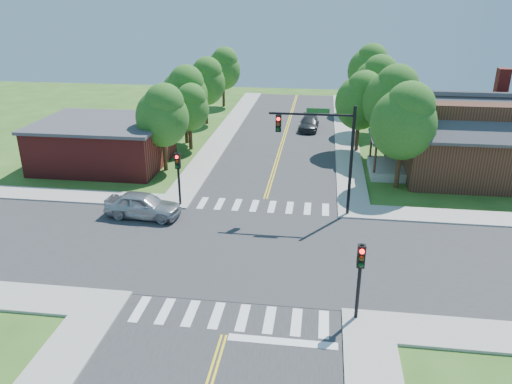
# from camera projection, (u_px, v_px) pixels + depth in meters

# --- Properties ---
(ground) EXTENTS (100.00, 100.00, 0.00)m
(ground) POSITION_uv_depth(u_px,v_px,m) (250.00, 251.00, 28.09)
(ground) COLOR #30571B
(ground) RESTS_ON ground
(road_ns) EXTENTS (10.00, 90.00, 0.04)m
(road_ns) POSITION_uv_depth(u_px,v_px,m) (250.00, 251.00, 28.09)
(road_ns) COLOR #2D2D30
(road_ns) RESTS_ON ground
(road_ew) EXTENTS (90.00, 10.00, 0.04)m
(road_ew) POSITION_uv_depth(u_px,v_px,m) (250.00, 250.00, 28.08)
(road_ew) COLOR #2D2D30
(road_ew) RESTS_ON ground
(intersection_patch) EXTENTS (10.20, 10.20, 0.06)m
(intersection_patch) POSITION_uv_depth(u_px,v_px,m) (250.00, 251.00, 28.09)
(intersection_patch) COLOR #2D2D30
(intersection_patch) RESTS_ON ground
(sidewalk_ne) EXTENTS (40.00, 40.00, 0.14)m
(sidewalk_ne) POSITION_uv_depth(u_px,v_px,m) (470.00, 169.00, 40.61)
(sidewalk_ne) COLOR #9E9B93
(sidewalk_ne) RESTS_ON ground
(sidewalk_nw) EXTENTS (40.00, 40.00, 0.14)m
(sidewalk_nw) POSITION_uv_depth(u_px,v_px,m) (101.00, 153.00, 44.55)
(sidewalk_nw) COLOR #9E9B93
(sidewalk_nw) RESTS_ON ground
(crosswalk_north) EXTENTS (8.85, 2.00, 0.01)m
(crosswalk_north) POSITION_uv_depth(u_px,v_px,m) (263.00, 206.00, 33.77)
(crosswalk_north) COLOR white
(crosswalk_north) RESTS_ON ground
(crosswalk_south) EXTENTS (8.85, 2.00, 0.01)m
(crosswalk_south) POSITION_uv_depth(u_px,v_px,m) (230.00, 316.00, 22.39)
(crosswalk_south) COLOR white
(crosswalk_south) RESTS_ON ground
(centerline) EXTENTS (0.30, 90.00, 0.01)m
(centerline) POSITION_uv_depth(u_px,v_px,m) (250.00, 250.00, 28.08)
(centerline) COLOR yellow
(centerline) RESTS_ON ground
(stop_bar) EXTENTS (4.60, 0.45, 0.09)m
(stop_bar) POSITION_uv_depth(u_px,v_px,m) (282.00, 342.00, 20.81)
(stop_bar) COLOR white
(stop_bar) RESTS_ON ground
(signal_mast_ne) EXTENTS (5.30, 0.42, 7.20)m
(signal_mast_ne) POSITION_uv_depth(u_px,v_px,m) (325.00, 143.00, 30.91)
(signal_mast_ne) COLOR black
(signal_mast_ne) RESTS_ON ground
(signal_pole_se) EXTENTS (0.34, 0.42, 3.80)m
(signal_pole_se) POSITION_uv_depth(u_px,v_px,m) (360.00, 268.00, 21.23)
(signal_pole_se) COLOR black
(signal_pole_se) RESTS_ON ground
(signal_pole_nw) EXTENTS (0.34, 0.42, 3.80)m
(signal_pole_nw) POSITION_uv_depth(u_px,v_px,m) (178.00, 169.00, 32.90)
(signal_pole_nw) COLOR black
(signal_pole_nw) RESTS_ON ground
(house_ne) EXTENTS (13.05, 8.80, 7.11)m
(house_ne) POSITION_uv_depth(u_px,v_px,m) (472.00, 135.00, 38.02)
(house_ne) COLOR #371B13
(house_ne) RESTS_ON ground
(building_nw) EXTENTS (10.40, 8.40, 3.73)m
(building_nw) POSITION_uv_depth(u_px,v_px,m) (103.00, 143.00, 41.27)
(building_nw) COLOR maroon
(building_nw) RESTS_ON ground
(tree_e_a) EXTENTS (4.65, 4.42, 7.91)m
(tree_e_a) POSITION_uv_depth(u_px,v_px,m) (405.00, 119.00, 35.04)
(tree_e_a) COLOR #382314
(tree_e_a) RESTS_ON ground
(tree_e_b) EXTENTS (4.79, 4.55, 8.15)m
(tree_e_b) POSITION_uv_depth(u_px,v_px,m) (393.00, 98.00, 41.24)
(tree_e_b) COLOR #382314
(tree_e_b) RESTS_ON ground
(tree_e_c) EXTENTS (4.63, 4.40, 7.88)m
(tree_e_c) POSITION_uv_depth(u_px,v_px,m) (377.00, 82.00, 49.27)
(tree_e_c) COLOR #382314
(tree_e_c) RESTS_ON ground
(tree_e_d) EXTENTS (4.75, 4.51, 8.07)m
(tree_e_d) POSITION_uv_depth(u_px,v_px,m) (369.00, 68.00, 57.40)
(tree_e_d) COLOR #382314
(tree_e_d) RESTS_ON ground
(tree_w_a) EXTENTS (4.18, 3.97, 7.10)m
(tree_w_a) POSITION_uv_depth(u_px,v_px,m) (163.00, 114.00, 38.87)
(tree_w_a) COLOR #382314
(tree_w_a) RESTS_ON ground
(tree_w_b) EXTENTS (4.35, 4.14, 7.40)m
(tree_w_b) POSITION_uv_depth(u_px,v_px,m) (185.00, 92.00, 46.00)
(tree_w_b) COLOR #382314
(tree_w_b) RESTS_ON ground
(tree_w_c) EXTENTS (4.25, 4.03, 7.22)m
(tree_w_c) POSITION_uv_depth(u_px,v_px,m) (206.00, 80.00, 52.86)
(tree_w_c) COLOR #382314
(tree_w_c) RESTS_ON ground
(tree_w_d) EXTENTS (4.30, 4.08, 7.30)m
(tree_w_d) POSITION_uv_depth(u_px,v_px,m) (223.00, 68.00, 60.93)
(tree_w_d) COLOR #382314
(tree_w_d) RESTS_ON ground
(tree_house) EXTENTS (4.30, 4.09, 7.32)m
(tree_house) POSITION_uv_depth(u_px,v_px,m) (361.00, 99.00, 43.42)
(tree_house) COLOR #382314
(tree_house) RESTS_ON ground
(tree_bldg) EXTENTS (3.59, 3.41, 6.10)m
(tree_bldg) POSITION_uv_depth(u_px,v_px,m) (190.00, 106.00, 44.42)
(tree_bldg) COLOR #382314
(tree_bldg) RESTS_ON ground
(car_silver) EXTENTS (2.70, 5.16, 1.66)m
(car_silver) POSITION_uv_depth(u_px,v_px,m) (143.00, 206.00, 31.92)
(car_silver) COLOR #B4B6BB
(car_silver) RESTS_ON ground
(car_dgrey) EXTENTS (2.28, 4.80, 1.34)m
(car_dgrey) POSITION_uv_depth(u_px,v_px,m) (309.00, 124.00, 51.99)
(car_dgrey) COLOR #2F3135
(car_dgrey) RESTS_ON ground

